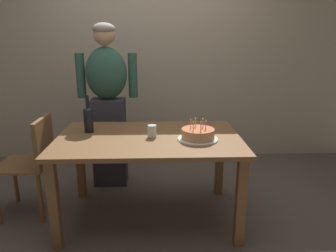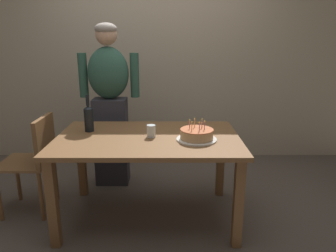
{
  "view_description": "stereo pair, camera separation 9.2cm",
  "coord_description": "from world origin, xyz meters",
  "px_view_note": "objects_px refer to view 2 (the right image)",
  "views": [
    {
      "loc": [
        0.07,
        -2.5,
        1.53
      ],
      "look_at": [
        0.16,
        -0.04,
        0.84
      ],
      "focal_mm": 34.09,
      "sensor_mm": 36.0,
      "label": 1
    },
    {
      "loc": [
        0.17,
        -2.5,
        1.53
      ],
      "look_at": [
        0.16,
        -0.04,
        0.84
      ],
      "focal_mm": 34.09,
      "sensor_mm": 36.0,
      "label": 2
    }
  ],
  "objects_px": {
    "person_man_bearded": "(111,103)",
    "dining_chair": "(37,156)",
    "birthday_cake": "(198,135)",
    "water_glass_near": "(152,131)",
    "wine_bottle": "(90,117)"
  },
  "relations": [
    {
      "from": "person_man_bearded",
      "to": "dining_chair",
      "type": "relative_size",
      "value": 1.9
    },
    {
      "from": "birthday_cake",
      "to": "dining_chair",
      "type": "bearing_deg",
      "value": 171.15
    },
    {
      "from": "birthday_cake",
      "to": "water_glass_near",
      "type": "relative_size",
      "value": 3.17
    },
    {
      "from": "wine_bottle",
      "to": "person_man_bearded",
      "type": "relative_size",
      "value": 0.19
    },
    {
      "from": "person_man_bearded",
      "to": "birthday_cake",
      "type": "bearing_deg",
      "value": 135.89
    },
    {
      "from": "birthday_cake",
      "to": "wine_bottle",
      "type": "height_order",
      "value": "wine_bottle"
    },
    {
      "from": "dining_chair",
      "to": "person_man_bearded",
      "type": "bearing_deg",
      "value": 135.58
    },
    {
      "from": "birthday_cake",
      "to": "wine_bottle",
      "type": "bearing_deg",
      "value": 164.76
    },
    {
      "from": "water_glass_near",
      "to": "dining_chair",
      "type": "bearing_deg",
      "value": 172.49
    },
    {
      "from": "birthday_cake",
      "to": "dining_chair",
      "type": "relative_size",
      "value": 0.37
    },
    {
      "from": "person_man_bearded",
      "to": "water_glass_near",
      "type": "bearing_deg",
      "value": 122.64
    },
    {
      "from": "birthday_cake",
      "to": "wine_bottle",
      "type": "distance_m",
      "value": 0.94
    },
    {
      "from": "birthday_cake",
      "to": "person_man_bearded",
      "type": "xyz_separation_m",
      "value": [
        -0.82,
        0.8,
        0.09
      ]
    },
    {
      "from": "water_glass_near",
      "to": "wine_bottle",
      "type": "relative_size",
      "value": 0.32
    },
    {
      "from": "water_glass_near",
      "to": "dining_chair",
      "type": "xyz_separation_m",
      "value": [
        -1.03,
        0.14,
        -0.27
      ]
    }
  ]
}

